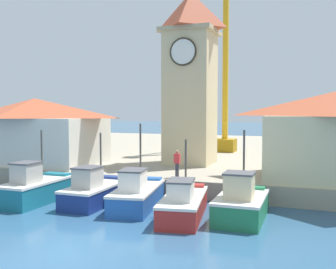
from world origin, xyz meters
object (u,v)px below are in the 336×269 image
clock_tower (190,74)px  fishing_boat_left_inner (137,194)px  fishing_boat_center (241,203)px  port_crane_near (226,70)px  fishing_boat_far_left (35,188)px  dock_worker_near_tower (177,163)px  warehouse_left (35,130)px  fishing_boat_mid_left (183,203)px  fishing_boat_left_outer (95,191)px

clock_tower → fishing_boat_left_inner: bearing=-89.1°
fishing_boat_center → port_crane_near: size_ratio=0.21×
fishing_boat_far_left → dock_worker_near_tower: (6.58, 4.44, 1.11)m
warehouse_left → fishing_boat_far_left: bearing=-51.3°
fishing_boat_mid_left → dock_worker_near_tower: (-1.84, 4.41, 1.24)m
fishing_boat_mid_left → port_crane_near: port_crane_near is taller
clock_tower → dock_worker_near_tower: bearing=-79.9°
fishing_boat_left_outer → warehouse_left: 10.85m
fishing_boat_left_inner → warehouse_left: (-11.09, 5.90, 2.82)m
warehouse_left → dock_worker_near_tower: 12.36m
fishing_boat_left_outer → fishing_boat_center: bearing=-1.8°
clock_tower → port_crane_near: port_crane_near is taller
fishing_boat_far_left → port_crane_near: bearing=72.9°
fishing_boat_mid_left → dock_worker_near_tower: 4.93m
fishing_boat_center → clock_tower: (-5.51, 9.87, 6.89)m
fishing_boat_mid_left → port_crane_near: size_ratio=0.26×
fishing_boat_center → dock_worker_near_tower: bearing=139.3°
port_crane_near → dock_worker_near_tower: port_crane_near is taller
fishing_boat_left_inner → port_crane_near: (0.47, 18.99, 8.09)m
fishing_boat_center → fishing_boat_far_left: bearing=-176.7°
clock_tower → port_crane_near: bearing=86.3°
clock_tower → dock_worker_near_tower: clock_tower is taller
fishing_boat_mid_left → fishing_boat_center: (2.59, 0.60, 0.09)m
warehouse_left → dock_worker_near_tower: warehouse_left is taller
port_crane_near → clock_tower: bearing=-93.7°
port_crane_near → dock_worker_near_tower: size_ratio=12.27×
fishing_boat_left_outer → port_crane_near: size_ratio=0.23×
fishing_boat_far_left → fishing_boat_center: (11.01, 0.63, -0.03)m
fishing_boat_center → port_crane_near: port_crane_near is taller
fishing_boat_left_outer → port_crane_near: 20.88m
fishing_boat_center → clock_tower: 13.24m
fishing_boat_far_left → fishing_boat_left_inner: fishing_boat_left_inner is taller
fishing_boat_mid_left → dock_worker_near_tower: size_ratio=3.23×
fishing_boat_mid_left → fishing_boat_center: fishing_boat_center is taller
fishing_boat_left_outer → fishing_boat_mid_left: size_ratio=0.89×
warehouse_left → port_crane_near: bearing=48.6°
fishing_boat_left_inner → fishing_boat_mid_left: fishing_boat_left_inner is taller
dock_worker_near_tower → clock_tower: bearing=100.1°
fishing_boat_mid_left → warehouse_left: size_ratio=0.52×
fishing_boat_far_left → fishing_boat_left_outer: 3.30m
warehouse_left → fishing_boat_center: bearing=-20.6°
warehouse_left → fishing_boat_mid_left: bearing=-26.0°
fishing_boat_far_left → warehouse_left: size_ratio=0.43×
clock_tower → warehouse_left: 12.26m
fishing_boat_center → fishing_boat_left_outer: bearing=178.2°
fishing_boat_far_left → fishing_boat_left_inner: bearing=9.1°
fishing_boat_far_left → fishing_boat_left_outer: bearing=15.4°
port_crane_near → dock_worker_near_tower: (0.47, -15.45, -6.90)m
fishing_boat_mid_left → fishing_boat_left_outer: bearing=170.9°
fishing_boat_left_outer → warehouse_left: bearing=145.5°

